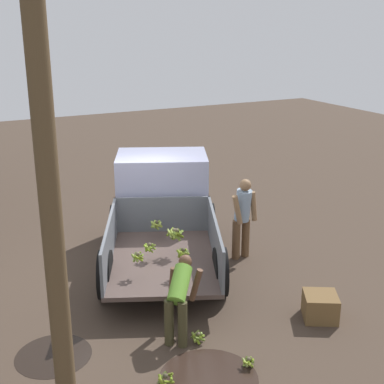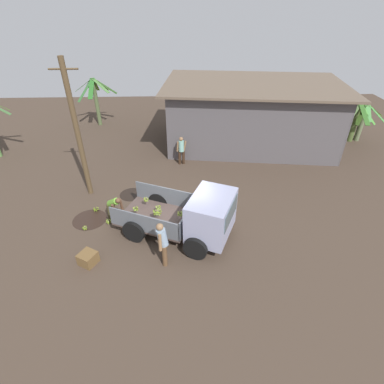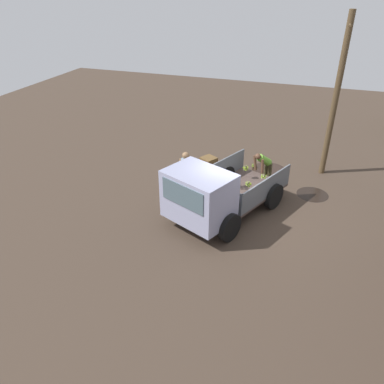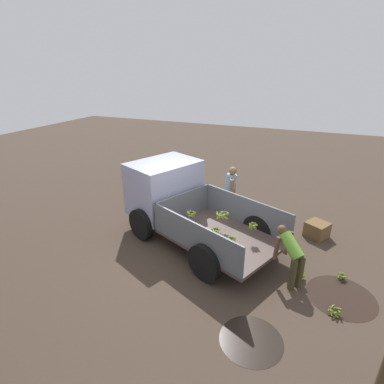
{
  "view_description": "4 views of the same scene",
  "coord_description": "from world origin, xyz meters",
  "px_view_note": "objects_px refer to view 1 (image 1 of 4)",
  "views": [
    {
      "loc": [
        -9.06,
        3.31,
        4.71
      ],
      "look_at": [
        -0.46,
        -1.0,
        1.59
      ],
      "focal_mm": 50.0,
      "sensor_mm": 36.0,
      "label": 1
    },
    {
      "loc": [
        0.21,
        -9.41,
        7.73
      ],
      "look_at": [
        0.58,
        0.39,
        1.21
      ],
      "focal_mm": 28.0,
      "sensor_mm": 36.0,
      "label": 2
    },
    {
      "loc": [
        10.22,
        1.77,
        6.78
      ],
      "look_at": [
        0.84,
        -1.44,
        1.06
      ],
      "focal_mm": 35.0,
      "sensor_mm": 36.0,
      "label": 3
    },
    {
      "loc": [
        -2.66,
        6.04,
        4.4
      ],
      "look_at": [
        0.42,
        -1.3,
        1.08
      ],
      "focal_mm": 28.0,
      "sensor_mm": 36.0,
      "label": 4
    }
  ],
  "objects_px": {
    "banana_bunch_on_ground_0": "(198,337)",
    "wooden_crate_0": "(320,306)",
    "person_worker_loading": "(179,295)",
    "banana_bunch_on_ground_2": "(249,362)",
    "utility_pole": "(50,205)",
    "banana_bunch_on_ground_1": "(166,379)",
    "cargo_truck": "(162,202)",
    "person_foreground_visitor": "(243,215)"
  },
  "relations": [
    {
      "from": "banana_bunch_on_ground_2",
      "to": "wooden_crate_0",
      "type": "relative_size",
      "value": 0.38
    },
    {
      "from": "person_foreground_visitor",
      "to": "banana_bunch_on_ground_1",
      "type": "relative_size",
      "value": 6.7
    },
    {
      "from": "cargo_truck",
      "to": "person_worker_loading",
      "type": "bearing_deg",
      "value": -175.96
    },
    {
      "from": "banana_bunch_on_ground_0",
      "to": "banana_bunch_on_ground_2",
      "type": "xyz_separation_m",
      "value": [
        -0.86,
        -0.36,
        -0.01
      ]
    },
    {
      "from": "banana_bunch_on_ground_0",
      "to": "cargo_truck",
      "type": "bearing_deg",
      "value": -15.39
    },
    {
      "from": "utility_pole",
      "to": "person_foreground_visitor",
      "type": "bearing_deg",
      "value": -51.38
    },
    {
      "from": "cargo_truck",
      "to": "banana_bunch_on_ground_2",
      "type": "distance_m",
      "value": 4.58
    },
    {
      "from": "utility_pole",
      "to": "person_worker_loading",
      "type": "distance_m",
      "value": 3.44
    },
    {
      "from": "person_worker_loading",
      "to": "banana_bunch_on_ground_0",
      "type": "relative_size",
      "value": 5.85
    },
    {
      "from": "utility_pole",
      "to": "cargo_truck",
      "type": "bearing_deg",
      "value": -33.95
    },
    {
      "from": "cargo_truck",
      "to": "banana_bunch_on_ground_0",
      "type": "distance_m",
      "value": 3.83
    },
    {
      "from": "banana_bunch_on_ground_0",
      "to": "banana_bunch_on_ground_2",
      "type": "bearing_deg",
      "value": -156.98
    },
    {
      "from": "person_worker_loading",
      "to": "banana_bunch_on_ground_2",
      "type": "height_order",
      "value": "person_worker_loading"
    },
    {
      "from": "utility_pole",
      "to": "person_foreground_visitor",
      "type": "distance_m",
      "value": 6.09
    },
    {
      "from": "utility_pole",
      "to": "banana_bunch_on_ground_1",
      "type": "xyz_separation_m",
      "value": [
        0.58,
        -1.44,
        -2.89
      ]
    },
    {
      "from": "person_foreground_visitor",
      "to": "wooden_crate_0",
      "type": "distance_m",
      "value": 2.68
    },
    {
      "from": "cargo_truck",
      "to": "utility_pole",
      "type": "bearing_deg",
      "value": 169.5
    },
    {
      "from": "person_foreground_visitor",
      "to": "banana_bunch_on_ground_2",
      "type": "relative_size",
      "value": 8.31
    },
    {
      "from": "banana_bunch_on_ground_0",
      "to": "banana_bunch_on_ground_1",
      "type": "bearing_deg",
      "value": 129.0
    },
    {
      "from": "banana_bunch_on_ground_0",
      "to": "person_foreground_visitor",
      "type": "bearing_deg",
      "value": -43.59
    },
    {
      "from": "banana_bunch_on_ground_1",
      "to": "banana_bunch_on_ground_2",
      "type": "xyz_separation_m",
      "value": [
        -0.17,
        -1.21,
        -0.01
      ]
    },
    {
      "from": "person_foreground_visitor",
      "to": "utility_pole",
      "type": "bearing_deg",
      "value": -54.25
    },
    {
      "from": "person_foreground_visitor",
      "to": "wooden_crate_0",
      "type": "xyz_separation_m",
      "value": [
        -2.58,
        0.08,
        -0.74
      ]
    },
    {
      "from": "utility_pole",
      "to": "banana_bunch_on_ground_0",
      "type": "distance_m",
      "value": 3.89
    },
    {
      "from": "cargo_truck",
      "to": "wooden_crate_0",
      "type": "distance_m",
      "value": 4.1
    },
    {
      "from": "utility_pole",
      "to": "person_worker_loading",
      "type": "bearing_deg",
      "value": -53.82
    },
    {
      "from": "person_foreground_visitor",
      "to": "banana_bunch_on_ground_2",
      "type": "distance_m",
      "value": 3.76
    },
    {
      "from": "utility_pole",
      "to": "person_worker_loading",
      "type": "relative_size",
      "value": 4.76
    },
    {
      "from": "cargo_truck",
      "to": "person_worker_loading",
      "type": "distance_m",
      "value": 3.53
    },
    {
      "from": "banana_bunch_on_ground_0",
      "to": "wooden_crate_0",
      "type": "xyz_separation_m",
      "value": [
        -0.27,
        -2.12,
        0.11
      ]
    },
    {
      "from": "person_worker_loading",
      "to": "banana_bunch_on_ground_2",
      "type": "distance_m",
      "value": 1.4
    },
    {
      "from": "person_foreground_visitor",
      "to": "person_worker_loading",
      "type": "bearing_deg",
      "value": -52.22
    },
    {
      "from": "banana_bunch_on_ground_1",
      "to": "banana_bunch_on_ground_2",
      "type": "relative_size",
      "value": 1.24
    },
    {
      "from": "utility_pole",
      "to": "banana_bunch_on_ground_1",
      "type": "relative_size",
      "value": 23.05
    },
    {
      "from": "cargo_truck",
      "to": "banana_bunch_on_ground_1",
      "type": "height_order",
      "value": "cargo_truck"
    },
    {
      "from": "person_foreground_visitor",
      "to": "banana_bunch_on_ground_0",
      "type": "xyz_separation_m",
      "value": [
        -2.31,
        2.2,
        -0.85
      ]
    },
    {
      "from": "cargo_truck",
      "to": "banana_bunch_on_ground_1",
      "type": "distance_m",
      "value": 4.74
    },
    {
      "from": "cargo_truck",
      "to": "banana_bunch_on_ground_2",
      "type": "relative_size",
      "value": 22.88
    },
    {
      "from": "utility_pole",
      "to": "banana_bunch_on_ground_2",
      "type": "relative_size",
      "value": 28.57
    },
    {
      "from": "cargo_truck",
      "to": "wooden_crate_0",
      "type": "height_order",
      "value": "cargo_truck"
    },
    {
      "from": "person_worker_loading",
      "to": "banana_bunch_on_ground_1",
      "type": "xyz_separation_m",
      "value": [
        -0.95,
        0.66,
        -0.64
      ]
    },
    {
      "from": "wooden_crate_0",
      "to": "banana_bunch_on_ground_2",
      "type": "bearing_deg",
      "value": 108.57
    }
  ]
}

